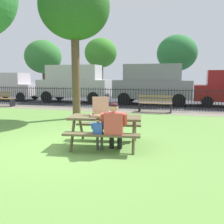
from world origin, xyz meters
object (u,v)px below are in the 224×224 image
object	(u,v)px
parked_car_far_left	(12,86)
park_bench_center	(155,104)
picnic_table_foreground	(105,123)
parked_car_left	(75,83)
child_at_table	(98,131)
pizza_slice_on_table	(119,117)
parked_car_center	(153,83)
adult_at_table	(114,125)
far_tree_center	(177,54)
pizza_box_open	(100,112)
tree_midground_right	(74,8)
park_bench_left	(1,99)
far_tree_left	(43,57)
far_tree_midleft	(101,53)

from	to	relation	value
parked_car_far_left	park_bench_center	bearing A→B (deg)	-17.16
picnic_table_foreground	parked_car_left	size ratio (longest dim) A/B	0.42
child_at_table	pizza_slice_on_table	bearing A→B (deg)	52.74
parked_car_center	pizza_slice_on_table	bearing A→B (deg)	-88.82
pizza_slice_on_table	adult_at_table	size ratio (longest dim) A/B	0.18
child_at_table	parked_car_left	bearing A→B (deg)	116.97
parked_car_far_left	far_tree_center	world-z (taller)	far_tree_center
picnic_table_foreground	pizza_box_open	xyz separation A→B (m)	(-0.15, 0.03, 0.26)
picnic_table_foreground	tree_midground_right	xyz separation A→B (m)	(-2.37, 3.57, 3.82)
park_bench_left	parked_car_center	world-z (taller)	parked_car_center
park_bench_center	parked_car_center	distance (m)	3.46
adult_at_table	far_tree_left	size ratio (longest dim) A/B	0.23
parked_car_center	far_tree_center	world-z (taller)	far_tree_center
parked_car_far_left	far_tree_midleft	distance (m)	8.52
adult_at_table	parked_car_center	size ratio (longest dim) A/B	0.25
pizza_slice_on_table	park_bench_left	world-z (taller)	park_bench_left
adult_at_table	tree_midground_right	xyz separation A→B (m)	(-2.72, 4.03, 3.76)
parked_car_center	tree_midground_right	bearing A→B (deg)	-113.49
picnic_table_foreground	far_tree_center	size ratio (longest dim) A/B	0.39
parked_car_center	far_tree_midleft	world-z (taller)	far_tree_midleft
pizza_slice_on_table	tree_midground_right	xyz separation A→B (m)	(-2.73, 3.62, 3.64)
pizza_box_open	parked_car_far_left	bearing A→B (deg)	136.54
pizza_box_open	far_tree_left	distance (m)	19.62
adult_at_table	park_bench_left	world-z (taller)	adult_at_table
pizza_slice_on_table	tree_midground_right	distance (m)	5.82
picnic_table_foreground	far_tree_center	xyz separation A→B (m)	(1.44, 15.94, 3.01)
picnic_table_foreground	pizza_slice_on_table	world-z (taller)	pizza_slice_on_table
tree_midground_right	far_tree_center	size ratio (longest dim) A/B	1.11
far_tree_left	park_bench_center	bearing A→B (deg)	-39.42
pizza_box_open	far_tree_left	bearing A→B (deg)	125.04
pizza_slice_on_table	park_bench_left	size ratio (longest dim) A/B	0.13
tree_midground_right	parked_car_center	xyz separation A→B (m)	(2.54, 5.84, -3.11)
child_at_table	tree_midground_right	distance (m)	6.15
pizza_slice_on_table	park_bench_center	distance (m)	6.17
far_tree_center	park_bench_left	bearing A→B (deg)	-134.66
pizza_box_open	far_tree_midleft	bearing A→B (deg)	108.03
picnic_table_foreground	adult_at_table	distance (m)	0.58
pizza_box_open	parked_car_far_left	xyz separation A→B (m)	(-9.90, 9.38, 0.15)
pizza_slice_on_table	parked_car_left	xyz separation A→B (m)	(-5.43, 9.46, 0.53)
far_tree_center	adult_at_table	bearing A→B (deg)	-93.80
child_at_table	parked_car_center	distance (m)	9.98
picnic_table_foreground	park_bench_center	xyz separation A→B (m)	(0.66, 6.11, -0.18)
far_tree_midleft	far_tree_center	world-z (taller)	same
park_bench_center	far_tree_center	bearing A→B (deg)	85.45
pizza_box_open	child_at_table	xyz separation A→B (m)	(0.15, -0.57, -0.35)
pizza_slice_on_table	park_bench_left	xyz separation A→B (m)	(-8.65, 6.16, -0.36)
pizza_box_open	park_bench_center	world-z (taller)	pizza_box_open
child_at_table	park_bench_center	xyz separation A→B (m)	(0.66, 6.64, -0.09)
park_bench_center	parked_car_far_left	distance (m)	11.23
pizza_slice_on_table	parked_car_left	distance (m)	10.93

